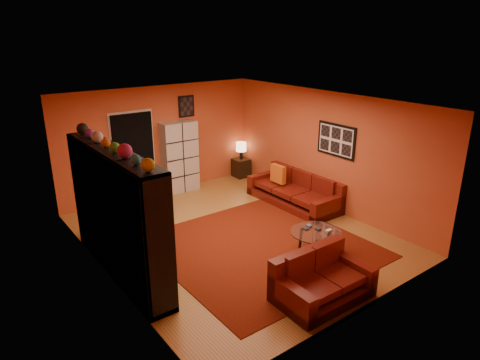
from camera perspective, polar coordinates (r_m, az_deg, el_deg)
floor at (r=8.47m, az=-0.85°, el=-7.31°), size 6.00×6.00×0.00m
ceiling at (r=7.66m, az=-0.95°, el=10.33°), size 6.00×6.00×0.00m
wall_back at (r=10.46m, az=-10.63°, el=5.19°), size 6.00×0.00×6.00m
wall_front at (r=5.98m, az=16.33°, el=-6.23°), size 6.00×0.00×6.00m
wall_left at (r=6.90m, az=-17.98°, el=-2.89°), size 0.00×6.00×6.00m
wall_right at (r=9.59m, az=11.31°, el=3.85°), size 0.00×6.00×6.00m
rug at (r=8.03m, az=2.70°, el=-8.87°), size 3.60×3.60×0.01m
doorway at (r=10.22m, az=-13.94°, el=2.98°), size 0.95×0.10×2.04m
wall_art_right at (r=9.31m, az=12.72°, el=5.20°), size 0.03×1.00×0.70m
wall_art_back at (r=10.63m, az=-7.17°, el=9.73°), size 0.42×0.03×0.52m
entertainment_unit at (r=7.06m, az=-16.05°, el=-4.38°), size 0.45×3.00×2.10m
tv at (r=7.06m, az=-15.46°, el=-4.97°), size 0.89×0.12×0.52m
sofa at (r=9.96m, az=7.55°, el=-1.50°), size 0.95×2.30×0.85m
loveseat at (r=6.66m, az=10.53°, el=-12.89°), size 1.46×0.89×0.85m
throw_pillow at (r=10.02m, az=5.10°, el=0.83°), size 0.12×0.42×0.42m
coffee_table at (r=7.68m, az=10.10°, el=-7.14°), size 0.91×0.91×0.45m
storage_cabinet at (r=10.58m, az=-8.04°, el=3.06°), size 0.88×0.40×1.74m
bowl_chair at (r=9.57m, az=-13.38°, el=-2.50°), size 0.75×0.75×0.61m
side_table at (r=11.67m, az=0.15°, el=1.65°), size 0.41×0.41×0.50m
table_lamp at (r=11.51m, az=0.15°, el=4.38°), size 0.28×0.28×0.46m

